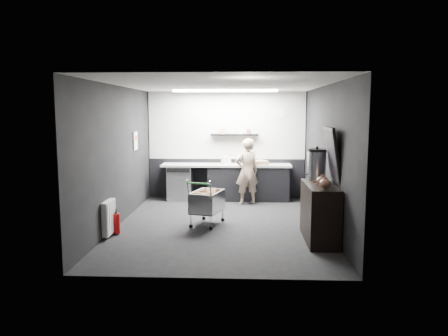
{
  "coord_description": "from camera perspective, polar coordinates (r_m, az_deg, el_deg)",
  "views": [
    {
      "loc": [
        0.43,
        -8.31,
        2.22
      ],
      "look_at": [
        0.04,
        0.4,
        1.07
      ],
      "focal_mm": 35.0,
      "sensor_mm": 36.0,
      "label": 1
    }
  ],
  "objects": [
    {
      "name": "wall_clock",
      "position": [
        11.07,
        7.66,
        7.08
      ],
      "size": [
        0.2,
        0.03,
        0.2
      ],
      "primitive_type": "cylinder",
      "rotation": [
        1.57,
        0.0,
        0.0
      ],
      "color": "white",
      "rests_on": "wall_back"
    },
    {
      "name": "pink_tub",
      "position": [
        10.81,
        0.13,
        1.02
      ],
      "size": [
        0.2,
        0.2,
        0.2
      ],
      "primitive_type": "cylinder",
      "color": "beige",
      "rests_on": "prep_counter"
    },
    {
      "name": "floor",
      "position": [
        8.61,
        -0.38,
        -7.43
      ],
      "size": [
        5.5,
        5.5,
        0.0
      ],
      "primitive_type": "plane",
      "color": "black",
      "rests_on": "ground"
    },
    {
      "name": "ceiling_strip",
      "position": [
        10.18,
        0.16,
        10.04
      ],
      "size": [
        2.4,
        0.2,
        0.04
      ],
      "primitive_type": "cube",
      "color": "white",
      "rests_on": "ceiling"
    },
    {
      "name": "cardboard_box",
      "position": [
        10.76,
        4.25,
        0.71
      ],
      "size": [
        0.61,
        0.55,
        0.1
      ],
      "primitive_type": "cube",
      "rotation": [
        0.0,
        0.0,
        0.42
      ],
      "color": "#A68258",
      "rests_on": "prep_counter"
    },
    {
      "name": "prep_counter",
      "position": [
        10.88,
        0.99,
        -1.82
      ],
      "size": [
        3.2,
        0.61,
        0.9
      ],
      "color": "black",
      "rests_on": "floor"
    },
    {
      "name": "person",
      "position": [
        10.38,
        3.02,
        -0.44
      ],
      "size": [
        0.66,
        0.54,
        1.57
      ],
      "primitive_type": "imported",
      "rotation": [
        0.0,
        0.0,
        3.46
      ],
      "color": "beige",
      "rests_on": "floor"
    },
    {
      "name": "poster",
      "position": [
        9.93,
        -11.5,
        3.49
      ],
      "size": [
        0.02,
        0.3,
        0.4
      ],
      "primitive_type": "cube",
      "color": "white",
      "rests_on": "wall_left"
    },
    {
      "name": "kitchen_wall_panel",
      "position": [
        11.05,
        0.35,
        5.59
      ],
      "size": [
        3.95,
        0.02,
        1.7
      ],
      "primitive_type": "cube",
      "color": "beige",
      "rests_on": "wall_back"
    },
    {
      "name": "wall_back",
      "position": [
        11.1,
        0.35,
        3.02
      ],
      "size": [
        5.5,
        0.0,
        5.5
      ],
      "primitive_type": "plane",
      "rotation": [
        1.57,
        0.0,
        0.0
      ],
      "color": "black",
      "rests_on": "floor"
    },
    {
      "name": "wall_front",
      "position": [
        5.64,
        -1.83,
        -1.36
      ],
      "size": [
        5.5,
        0.0,
        5.5
      ],
      "primitive_type": "plane",
      "rotation": [
        -1.57,
        0.0,
        0.0
      ],
      "color": "black",
      "rests_on": "floor"
    },
    {
      "name": "ceiling",
      "position": [
        8.33,
        -0.39,
        10.81
      ],
      "size": [
        5.5,
        5.5,
        0.0
      ],
      "primitive_type": "plane",
      "rotation": [
        3.14,
        0.0,
        0.0
      ],
      "color": "silver",
      "rests_on": "wall_back"
    },
    {
      "name": "sideboard",
      "position": [
        7.67,
        12.45,
        -4.74
      ],
      "size": [
        0.56,
        1.3,
        1.95
      ],
      "color": "black",
      "rests_on": "floor"
    },
    {
      "name": "white_container",
      "position": [
        10.76,
        0.37,
        0.89
      ],
      "size": [
        0.21,
        0.18,
        0.16
      ],
      "primitive_type": "cube",
      "rotation": [
        0.0,
        0.0,
        0.26
      ],
      "color": "white",
      "rests_on": "prep_counter"
    },
    {
      "name": "wall_right",
      "position": [
        8.5,
        13.21,
        1.44
      ],
      "size": [
        0.0,
        5.5,
        5.5
      ],
      "primitive_type": "plane",
      "rotation": [
        1.57,
        0.0,
        -1.57
      ],
      "color": "black",
      "rests_on": "floor"
    },
    {
      "name": "radiator",
      "position": [
        8.0,
        -14.82,
        -6.26
      ],
      "size": [
        0.1,
        0.5,
        0.6
      ],
      "primitive_type": "cube",
      "color": "white",
      "rests_on": "wall_left"
    },
    {
      "name": "wall_left",
      "position": [
        8.7,
        -13.66,
        1.56
      ],
      "size": [
        0.0,
        5.5,
        5.5
      ],
      "primitive_type": "plane",
      "rotation": [
        1.57,
        0.0,
        1.57
      ],
      "color": "black",
      "rests_on": "floor"
    },
    {
      "name": "dado_panel",
      "position": [
        11.18,
        0.34,
        -1.34
      ],
      "size": [
        3.95,
        0.02,
        1.0
      ],
      "primitive_type": "cube",
      "color": "black",
      "rests_on": "wall_back"
    },
    {
      "name": "poster_red_band",
      "position": [
        9.92,
        -11.48,
        3.89
      ],
      "size": [
        0.02,
        0.22,
        0.1
      ],
      "primitive_type": "cube",
      "color": "red",
      "rests_on": "poster"
    },
    {
      "name": "shopping_cart",
      "position": [
        8.53,
        -2.24,
        -4.63
      ],
      "size": [
        0.7,
        0.95,
        0.9
      ],
      "color": "silver",
      "rests_on": "floor"
    },
    {
      "name": "floating_shelf",
      "position": [
        10.95,
        1.37,
        4.37
      ],
      "size": [
        1.2,
        0.22,
        0.04
      ],
      "primitive_type": "cube",
      "color": "black",
      "rests_on": "wall_back"
    },
    {
      "name": "fire_extinguisher",
      "position": [
        8.14,
        -13.87,
        -6.94
      ],
      "size": [
        0.14,
        0.14,
        0.45
      ],
      "color": "#B50C0E",
      "rests_on": "floor"
    }
  ]
}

